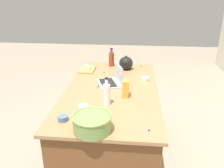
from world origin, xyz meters
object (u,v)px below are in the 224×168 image
object	(u,v)px
mixing_bowl_large	(92,123)
kettle	(126,64)
bottle_soy	(111,59)
candy_bag	(126,89)
laptop	(112,80)
butter_stick_left	(86,66)
ramekin_medium	(83,107)
butter_stick_right	(88,68)
bottle_vinegar	(107,94)
cutting_board	(87,69)
ramekin_small	(145,79)
ramekin_wide	(63,118)

from	to	relation	value
mixing_bowl_large	kettle	size ratio (longest dim) A/B	1.39
bottle_soy	candy_bag	size ratio (longest dim) A/B	1.46
laptop	kettle	bearing A→B (deg)	165.99
butter_stick_left	ramekin_medium	xyz separation A→B (m)	(1.11, 0.20, -0.01)
butter_stick_right	butter_stick_left	bearing A→B (deg)	-144.51
mixing_bowl_large	ramekin_medium	bearing A→B (deg)	-156.64
bottle_vinegar	cutting_board	distance (m)	1.02
bottle_soy	butter_stick_right	size ratio (longest dim) A/B	2.26
bottle_soy	butter_stick_left	size ratio (longest dim) A/B	2.26
mixing_bowl_large	ramekin_medium	xyz separation A→B (m)	(-0.31, -0.14, -0.05)
laptop	bottle_soy	size ratio (longest dim) A/B	1.47
laptop	bottle_soy	distance (m)	0.66
bottle_soy	cutting_board	distance (m)	0.38
bottle_vinegar	candy_bag	world-z (taller)	bottle_vinegar
bottle_vinegar	candy_bag	size ratio (longest dim) A/B	1.55
bottle_soy	ramekin_small	world-z (taller)	bottle_soy
mixing_bowl_large	bottle_vinegar	size ratio (longest dim) A/B	1.13
kettle	ramekin_small	xyz separation A→B (m)	(0.40, 0.23, -0.06)
ramekin_small	bottle_vinegar	bearing A→B (deg)	-30.24
bottle_vinegar	ramekin_small	bearing A→B (deg)	149.76
laptop	butter_stick_left	size ratio (longest dim) A/B	3.33
mixing_bowl_large	ramekin_small	world-z (taller)	mixing_bowl_large
ramekin_wide	candy_bag	bearing A→B (deg)	136.22
cutting_board	ramekin_small	bearing A→B (deg)	66.65
kettle	ramekin_medium	world-z (taller)	kettle
kettle	candy_bag	size ratio (longest dim) A/B	1.25
bottle_vinegar	butter_stick_left	bearing A→B (deg)	-158.16
ramekin_wide	laptop	bearing A→B (deg)	158.81
butter_stick_right	ramekin_small	world-z (taller)	butter_stick_right
kettle	ramekin_wide	size ratio (longest dim) A/B	2.54
cutting_board	butter_stick_right	distance (m)	0.04
ramekin_small	ramekin_wide	world-z (taller)	ramekin_small
bottle_vinegar	butter_stick_left	size ratio (longest dim) A/B	2.39
ramekin_wide	candy_bag	size ratio (longest dim) A/B	0.49
ramekin_small	ramekin_wide	xyz separation A→B (m)	(0.94, -0.68, -0.00)
bottle_soy	kettle	bearing A→B (deg)	58.71
bottle_vinegar	cutting_board	world-z (taller)	bottle_vinegar
butter_stick_right	ramekin_medium	bearing A→B (deg)	8.52
ramekin_small	ramekin_medium	distance (m)	0.93
laptop	butter_stick_left	xyz separation A→B (m)	(-0.49, -0.39, -0.01)
laptop	bottle_vinegar	bearing A→B (deg)	0.09
laptop	butter_stick_left	distance (m)	0.63
bottle_soy	ramekin_wide	size ratio (longest dim) A/B	2.96
bottle_vinegar	kettle	xyz separation A→B (m)	(-1.03, 0.13, -0.03)
bottle_vinegar	ramekin_wide	bearing A→B (deg)	-44.91
bottle_vinegar	cutting_board	bearing A→B (deg)	-158.46
bottle_soy	candy_bag	bearing A→B (deg)	13.78
bottle_soy	ramekin_small	bearing A→B (deg)	39.58
butter_stick_left	ramekin_wide	bearing A→B (deg)	3.36
kettle	laptop	bearing A→B (deg)	-14.01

